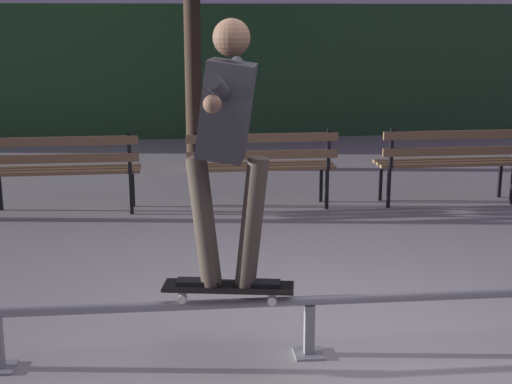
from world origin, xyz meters
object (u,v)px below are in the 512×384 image
object	(u,v)px
park_bench_right_center	(450,157)
park_bench_left_center	(261,160)
skateboard	(228,288)
skateboarder	(227,132)
grind_rail	(310,309)
park_bench_leftmost	(62,164)

from	to	relation	value
park_bench_right_center	park_bench_left_center	bearing A→B (deg)	180.00
park_bench_left_center	park_bench_right_center	distance (m)	2.09
skateboard	park_bench_right_center	size ratio (longest dim) A/B	0.50
skateboarder	grind_rail	bearing A→B (deg)	0.06
park_bench_leftmost	grind_rail	bearing A→B (deg)	-60.42
grind_rail	park_bench_left_center	xyz separation A→B (m)	(0.09, 3.52, 0.23)
skateboard	park_bench_right_center	bearing A→B (deg)	52.88
park_bench_leftmost	park_bench_left_center	distance (m)	2.09
skateboarder	park_bench_right_center	size ratio (longest dim) A/B	0.97
park_bench_left_center	skateboard	bearing A→B (deg)	-99.35
skateboard	park_bench_left_center	xyz separation A→B (m)	(0.58, 3.52, 0.08)
grind_rail	park_bench_leftmost	xyz separation A→B (m)	(-2.00, 3.52, 0.23)
skateboard	park_bench_leftmost	world-z (taller)	park_bench_leftmost
park_bench_right_center	park_bench_leftmost	bearing A→B (deg)	180.00
skateboard	skateboarder	distance (m)	0.94
grind_rail	park_bench_right_center	bearing A→B (deg)	58.35
grind_rail	skateboarder	xyz separation A→B (m)	(-0.49, -0.00, 1.09)
skateboard	park_bench_right_center	xyz separation A→B (m)	(2.67, 3.52, 0.08)
skateboarder	park_bench_right_center	xyz separation A→B (m)	(2.66, 3.52, -0.86)
park_bench_leftmost	park_bench_right_center	xyz separation A→B (m)	(4.17, 0.00, 0.00)
grind_rail	skateboard	size ratio (longest dim) A/B	5.45
grind_rail	park_bench_left_center	size ratio (longest dim) A/B	2.72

